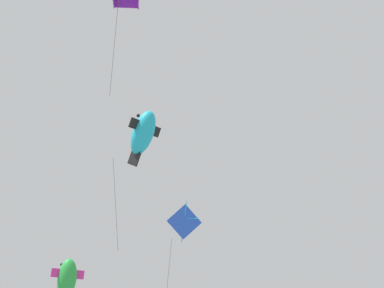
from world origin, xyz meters
The scene contains 3 objects.
kite_diamond_far_centre centered at (-2.91, 2.23, 34.41)m, with size 1.63×1.00×5.03m.
kite_fish_highest centered at (-3.24, -0.43, 37.33)m, with size 2.08×1.51×5.20m.
kite_fish_low_drifter centered at (-3.56, -4.03, 31.39)m, with size 3.63×3.30×8.62m.
Camera 1 is at (9.25, -20.26, 28.23)m, focal length 62.31 mm.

